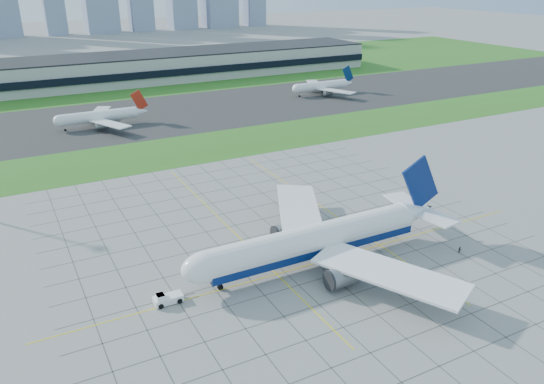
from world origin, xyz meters
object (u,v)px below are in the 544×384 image
(airliner, at_px, (316,240))
(crew_far, at_px, (460,250))
(crew_near, at_px, (165,295))
(pushback_tug, at_px, (167,299))
(distant_jet_2, at_px, (322,86))
(distant_jet_1, at_px, (100,116))

(airliner, relative_size, crew_far, 41.03)
(airliner, relative_size, crew_near, 41.10)
(airliner, distance_m, pushback_tug, 34.36)
(pushback_tug, bearing_deg, crew_far, -10.59)
(pushback_tug, relative_size, crew_near, 5.09)
(airliner, xyz_separation_m, distant_jet_2, (98.42, 148.92, -1.20))
(distant_jet_1, bearing_deg, distant_jet_2, 5.03)
(airliner, xyz_separation_m, crew_far, (32.00, -11.92, -4.87))
(pushback_tug, bearing_deg, distant_jet_1, 83.75)
(crew_near, xyz_separation_m, distant_jet_1, (15.19, 136.58, 3.67))
(airliner, distance_m, crew_near, 34.43)
(distant_jet_1, xyz_separation_m, distant_jet_2, (117.25, 10.31, -0.00))
(airliner, bearing_deg, distant_jet_1, 97.77)
(crew_near, relative_size, crew_far, 1.00)
(pushback_tug, distance_m, distant_jet_2, 198.99)
(crew_near, relative_size, distant_jet_1, 0.04)
(airliner, xyz_separation_m, crew_near, (-34.02, 2.03, -4.87))
(pushback_tug, relative_size, distant_jet_2, 0.19)
(crew_near, bearing_deg, crew_far, -86.63)
(airliner, relative_size, distant_jet_2, 1.57)
(airliner, distance_m, crew_far, 34.49)
(crew_far, bearing_deg, pushback_tug, -167.52)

